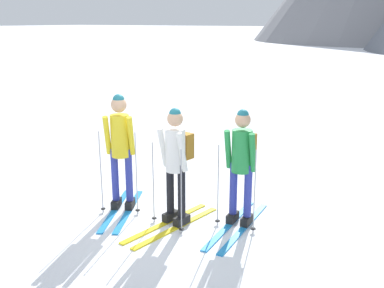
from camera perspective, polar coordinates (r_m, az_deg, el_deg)
ground_plane at (r=6.74m, az=-3.16°, el=-9.28°), size 400.00×400.00×0.00m
skier_in_yellow at (r=6.72m, az=-9.20°, el=-0.38°), size 0.95×1.57×1.80m
skier_in_white at (r=6.17m, az=-2.07°, el=-2.13°), size 0.62×1.72×1.70m
skier_in_green at (r=6.20m, az=6.43°, el=-2.26°), size 0.61×1.77×1.68m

